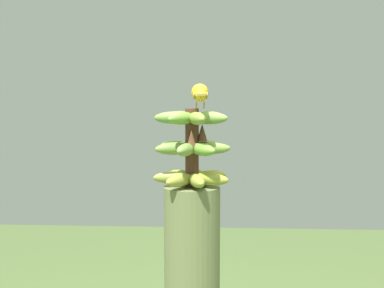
# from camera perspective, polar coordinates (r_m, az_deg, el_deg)

# --- Properties ---
(banana_bunch) EXTENTS (0.27, 0.27, 0.27)m
(banana_bunch) POSITION_cam_1_polar(r_m,az_deg,el_deg) (1.78, 0.01, -0.40)
(banana_bunch) COLOR #4C2D1E
(banana_bunch) RESTS_ON banana_tree
(perched_bird) EXTENTS (0.21, 0.06, 0.08)m
(perched_bird) POSITION_cam_1_polar(r_m,az_deg,el_deg) (1.79, 0.89, 5.50)
(perched_bird) COLOR #C68933
(perched_bird) RESTS_ON banana_bunch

